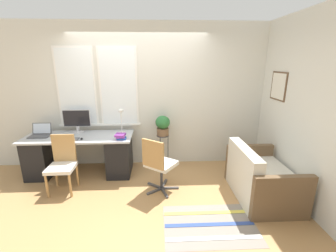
# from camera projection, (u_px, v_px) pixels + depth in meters

# --- Properties ---
(ground_plane) EXTENTS (14.00, 14.00, 0.00)m
(ground_plane) POSITION_uv_depth(u_px,v_px,m) (139.00, 181.00, 3.89)
(ground_plane) COLOR tan
(wall_back_with_window) EXTENTS (9.00, 0.12, 2.70)m
(wall_back_with_window) POSITION_uv_depth(u_px,v_px,m) (138.00, 97.00, 4.28)
(wall_back_with_window) COLOR silver
(wall_back_with_window) RESTS_ON ground_plane
(wall_right_with_picture) EXTENTS (0.08, 9.00, 2.70)m
(wall_right_with_picture) POSITION_uv_depth(u_px,v_px,m) (285.00, 103.00, 3.63)
(wall_right_with_picture) COLOR silver
(wall_right_with_picture) RESTS_ON ground_plane
(desk) EXTENTS (1.88, 0.71, 0.73)m
(desk) POSITION_uv_depth(u_px,v_px,m) (81.00, 154.00, 4.08)
(desk) COLOR #B2B7BC
(desk) RESTS_ON ground_plane
(laptop) EXTENTS (0.33, 0.26, 0.21)m
(laptop) POSITION_uv_depth(u_px,v_px,m) (40.00, 133.00, 3.97)
(laptop) COLOR #4C4C51
(laptop) RESTS_ON desk
(monitor) EXTENTS (0.50, 0.20, 0.43)m
(monitor) POSITION_uv_depth(u_px,v_px,m) (77.00, 120.00, 4.14)
(monitor) COLOR silver
(monitor) RESTS_ON desk
(keyboard) EXTENTS (0.33, 0.13, 0.02)m
(keyboard) POSITION_uv_depth(u_px,v_px,m) (69.00, 139.00, 3.80)
(keyboard) COLOR slate
(keyboard) RESTS_ON desk
(mouse) EXTENTS (0.04, 0.06, 0.03)m
(mouse) POSITION_uv_depth(u_px,v_px,m) (82.00, 139.00, 3.79)
(mouse) COLOR black
(mouse) RESTS_ON desk
(desk_lamp) EXTENTS (0.14, 0.14, 0.46)m
(desk_lamp) POSITION_uv_depth(u_px,v_px,m) (121.00, 117.00, 4.06)
(desk_lamp) COLOR white
(desk_lamp) RESTS_ON desk
(book_stack) EXTENTS (0.19, 0.19, 0.10)m
(book_stack) POSITION_uv_depth(u_px,v_px,m) (121.00, 136.00, 3.80)
(book_stack) COLOR #2851B2
(book_stack) RESTS_ON desk
(desk_chair_wooden) EXTENTS (0.41, 0.42, 0.89)m
(desk_chair_wooden) POSITION_uv_depth(u_px,v_px,m) (62.00, 163.00, 3.54)
(desk_chair_wooden) COLOR #B2844C
(desk_chair_wooden) RESTS_ON ground_plane
(office_chair_swivel) EXTENTS (0.58, 0.58, 0.90)m
(office_chair_swivel) POSITION_uv_depth(u_px,v_px,m) (159.00, 164.00, 3.47)
(office_chair_swivel) COLOR #47474C
(office_chair_swivel) RESTS_ON ground_plane
(couch_loveseat) EXTENTS (0.79, 1.18, 0.79)m
(couch_loveseat) POSITION_uv_depth(u_px,v_px,m) (260.00, 179.00, 3.40)
(couch_loveseat) COLOR silver
(couch_loveseat) RESTS_ON ground_plane
(plant_stand) EXTENTS (0.24, 0.24, 0.66)m
(plant_stand) POSITION_uv_depth(u_px,v_px,m) (163.00, 139.00, 4.29)
(plant_stand) COLOR #333338
(plant_stand) RESTS_ON ground_plane
(potted_plant) EXTENTS (0.27, 0.27, 0.37)m
(potted_plant) POSITION_uv_depth(u_px,v_px,m) (163.00, 125.00, 4.21)
(potted_plant) COLOR brown
(potted_plant) RESTS_ON plant_stand
(floor_rug_striped) EXTENTS (1.17, 0.81, 0.01)m
(floor_rug_striped) POSITION_uv_depth(u_px,v_px,m) (210.00, 225.00, 2.86)
(floor_rug_striped) COLOR gray
(floor_rug_striped) RESTS_ON ground_plane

